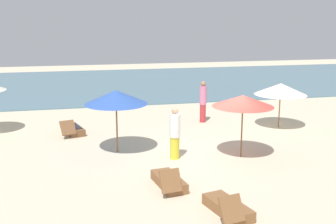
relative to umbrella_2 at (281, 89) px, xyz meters
The scene contains 10 objects.
ground_plane 5.44m from the umbrella_2, 143.08° to the right, with size 60.00×60.00×0.00m, color beige.
ocean_water 14.60m from the umbrella_2, 106.54° to the left, with size 48.00×16.00×0.06m, color slate.
umbrella_2 is the anchor object (origin of this frame).
umbrella_3 7.61m from the umbrella_2, 165.16° to the right, with size 2.24×2.24×2.27m.
umbrella_4 4.69m from the umbrella_2, 132.90° to the right, with size 2.10×2.10×2.19m.
lounger_0 8.45m from the umbrella_2, 138.62° to the right, with size 0.83×1.70×0.75m.
lounger_1 9.22m from the umbrella_2, 124.72° to the right, with size 0.96×1.72×0.75m.
lounger_3 9.11m from the umbrella_2, behind, with size 1.04×1.78×0.69m.
person_0 3.51m from the umbrella_2, 151.67° to the left, with size 0.46×0.46×1.93m.
person_3 6.36m from the umbrella_2, 150.51° to the right, with size 0.46×0.46×1.80m.
Camera 1 is at (-4.57, -13.36, 4.78)m, focal length 44.65 mm.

